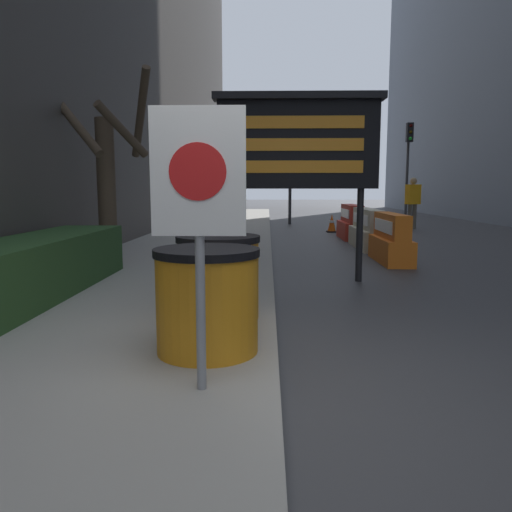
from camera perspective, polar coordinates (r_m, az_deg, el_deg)
ground_plane at (r=3.32m, az=2.78°, el=-17.25°), size 120.00×120.00×0.00m
sidewalk_left at (r=3.68m, az=-26.06°, el=-14.39°), size 3.44×56.00×0.13m
hedge_strip at (r=6.37m, az=-24.34°, el=-1.31°), size 0.90×4.27×0.69m
bare_tree at (r=9.13m, az=-16.50°, el=9.26°), size 1.81×1.90×3.31m
barrel_drum_foreground at (r=3.90m, az=-5.60°, el=-5.04°), size 0.82×0.82×0.82m
barrel_drum_middle at (r=4.90m, az=-4.32°, el=-2.40°), size 0.82×0.82×0.82m
warning_sign at (r=3.05m, az=-6.58°, el=6.83°), size 0.57×0.08×1.75m
message_board at (r=7.55m, az=4.80°, el=12.68°), size 2.49×0.36×2.77m
jersey_barrier_orange_near at (r=9.86m, az=15.16°, el=1.68°), size 0.51×1.73×0.93m
jersey_barrier_cream at (r=12.08m, az=12.59°, el=2.82°), size 0.54×2.14×0.93m
jersey_barrier_red_striped at (r=14.25m, az=10.87°, el=3.63°), size 0.61×1.70×0.95m
traffic_cone_near at (r=16.28m, az=8.66°, el=3.72°), size 0.33×0.33×0.59m
traffic_light_near_curb at (r=19.65m, az=3.96°, el=12.25°), size 0.28×0.45×4.08m
traffic_light_far_side at (r=23.95m, az=17.04°, el=11.48°), size 0.28×0.45×4.31m
pedestrian_worker at (r=18.20m, az=17.48°, el=6.26°), size 0.53×0.42×1.78m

